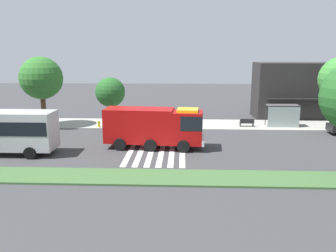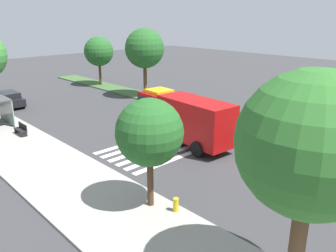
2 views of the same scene
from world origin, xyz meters
name	(u,v)px [view 1 (image 1 of 2)]	position (x,y,z in m)	size (l,w,h in m)	color
ground_plane	(188,147)	(0.00, 0.00, 0.00)	(120.00, 120.00, 0.00)	#38383A
sidewalk	(187,124)	(0.00, 9.24, 0.07)	(60.00, 5.43, 0.14)	#9E9B93
median_strip	(190,178)	(0.00, -8.02, 0.07)	(60.00, 3.00, 0.14)	#3D6033
crosswalk	(158,146)	(-2.81, 0.00, 0.01)	(4.95, 11.74, 0.01)	silver
fire_truck	(157,126)	(-2.86, -0.52, 2.04)	(9.02, 3.24, 3.62)	#A50C0C
bus_stop_shelter	(283,112)	(10.75, 8.10, 1.89)	(3.50, 1.40, 2.46)	#4C4C51
bench_near_shelter	(247,123)	(6.75, 8.08, 0.59)	(1.60, 0.50, 0.90)	black
storefront_building	(293,91)	(13.67, 14.39, 3.53)	(9.75, 5.68, 7.07)	#282626
sidewalk_tree_far_west	(41,78)	(-16.32, 7.52, 5.55)	(4.74, 4.74, 7.81)	#513823
sidewalk_tree_west	(110,92)	(-8.62, 7.52, 4.02)	(3.31, 3.31, 5.55)	#47301E
fire_hydrant	(99,124)	(-9.94, 7.02, 0.49)	(0.28, 0.28, 0.70)	gold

